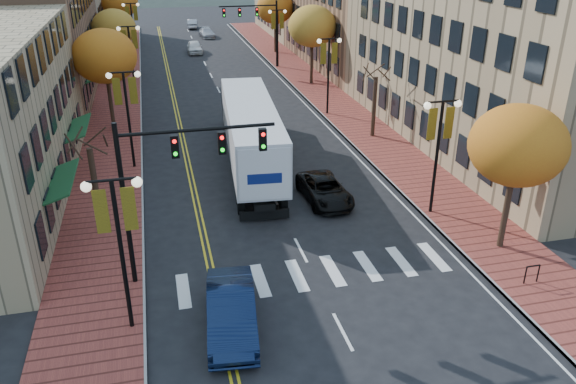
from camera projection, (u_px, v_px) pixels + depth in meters
ground at (327, 300)px, 22.34m from camera, size 200.00×200.00×0.00m
sidewalk_left at (118, 99)px, 49.04m from camera, size 4.00×85.00×0.15m
sidewalk_right at (316, 87)px, 52.90m from camera, size 4.00×85.00×0.15m
building_left_mid at (15, 33)px, 48.14m from camera, size 12.00×24.00×11.00m
building_left_far at (55, 8)px, 70.50m from camera, size 12.00×26.00×9.50m
building_right_near at (524, 29)px, 37.27m from camera, size 15.00×28.00×15.00m
building_right_mid at (376, 17)px, 61.25m from camera, size 15.00×24.00×10.00m
tree_left_a at (96, 190)px, 26.52m from camera, size 0.28×0.28×4.20m
tree_left_b at (104, 56)px, 39.29m from camera, size 4.48×4.48×7.21m
tree_left_c at (114, 28)px, 53.57m from camera, size 4.16×4.16×6.69m
tree_left_d at (119, 2)px, 69.21m from camera, size 4.61×4.61×7.42m
tree_right_a at (518, 146)px, 23.91m from camera, size 4.16×4.16×6.69m
tree_right_b at (374, 107)px, 39.20m from camera, size 0.28×0.28×4.20m
tree_right_c at (312, 26)px, 51.97m from camera, size 4.48×4.48×7.21m
tree_right_d at (275, 8)px, 66.15m from camera, size 4.35×4.35×7.00m
lamp_left_a at (118, 226)px, 18.93m from camera, size 1.96×0.36×6.05m
lamp_left_b at (126, 101)px, 33.04m from camera, size 1.96×0.36×6.05m
lamp_left_c at (130, 47)px, 48.92m from camera, size 1.96×0.36×6.05m
lamp_left_d at (132, 19)px, 64.79m from camera, size 1.96×0.36×6.05m
lamp_right_a at (439, 135)px, 27.44m from camera, size 1.96×0.36×6.05m
lamp_right_b at (329, 61)px, 43.31m from camera, size 1.96×0.36×6.05m
lamp_right_c at (278, 27)px, 59.19m from camera, size 1.96×0.36×6.05m
traffic_mast_near at (172, 171)px, 21.74m from camera, size 6.10×0.35×7.00m
traffic_mast_far at (259, 21)px, 58.49m from camera, size 6.10×0.34×7.00m
semi_truck at (249, 127)px, 34.49m from camera, size 4.10×17.01×4.21m
navy_sedan at (231, 311)px, 20.38m from camera, size 2.26×5.11×1.63m
black_suv at (325, 190)px, 30.38m from camera, size 2.34×4.75×1.30m
car_far_white at (195, 47)px, 68.02m from camera, size 1.78×4.27×1.45m
car_far_silver at (207, 33)px, 78.45m from camera, size 2.08×4.48×1.27m
car_far_oncoming at (193, 24)px, 85.92m from camera, size 1.85×4.21×1.34m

